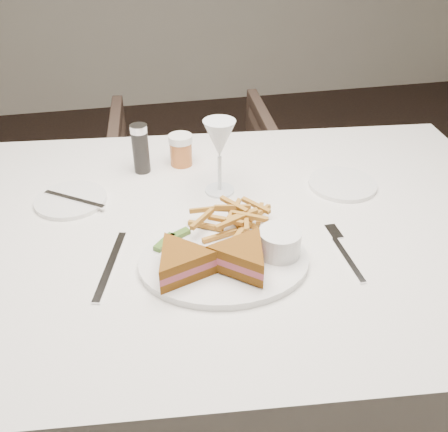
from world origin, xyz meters
TOP-DOWN VIEW (x-y plane):
  - ground at (0.00, 0.00)m, footprint 5.00×5.00m
  - table at (-0.12, -0.17)m, footprint 1.45×1.04m
  - chair_far at (-0.03, 0.79)m, footprint 0.68×0.65m
  - table_setting at (-0.13, -0.21)m, footprint 0.79×0.65m

SIDE VIEW (x-z plane):
  - ground at x=0.00m, z-range 0.00..0.00m
  - chair_far at x=-0.03m, z-range 0.00..0.66m
  - table at x=-0.12m, z-range 0.00..0.75m
  - table_setting at x=-0.13m, z-range 0.70..0.88m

